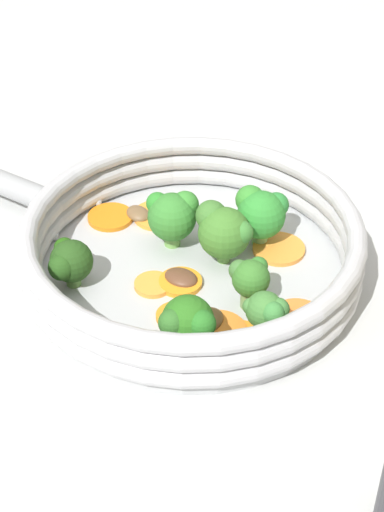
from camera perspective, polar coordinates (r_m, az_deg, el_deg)
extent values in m
plane|color=#BBBDBC|center=(0.76, 0.00, -1.52)|extent=(4.00, 4.00, 0.00)
cylinder|color=#B2B5B7|center=(0.76, 0.00, -1.21)|extent=(0.28, 0.28, 0.01)
torus|color=#B6B6BA|center=(0.75, 0.00, -0.38)|extent=(0.30, 0.30, 0.02)
torus|color=#B6B6BA|center=(0.74, 0.00, 0.66)|extent=(0.30, 0.30, 0.02)
torus|color=#B6B6BA|center=(0.73, 0.00, 1.73)|extent=(0.30, 0.30, 0.02)
sphere|color=#AEB1B9|center=(0.84, -6.31, 3.58)|extent=(0.01, 0.01, 0.01)
sphere|color=#B2B5B7|center=(0.80, -9.18, 1.32)|extent=(0.01, 0.01, 0.01)
cylinder|color=orange|center=(0.78, 5.81, 0.48)|extent=(0.07, 0.07, 0.00)
cylinder|color=orange|center=(0.71, 7.08, -4.11)|extent=(0.06, 0.06, 0.00)
cylinder|color=orange|center=(0.68, 2.04, -6.48)|extent=(0.06, 0.06, 0.00)
cylinder|color=#F49837|center=(0.74, -2.60, -1.91)|extent=(0.05, 0.05, 0.00)
cylinder|color=orange|center=(0.82, -2.29, 2.74)|extent=(0.06, 0.06, 0.00)
cylinder|color=orange|center=(0.82, -5.45, 2.60)|extent=(0.06, 0.06, 0.00)
cylinder|color=orange|center=(0.81, 4.59, 2.30)|extent=(0.05, 0.05, 0.00)
cylinder|color=orange|center=(0.71, -1.07, -4.02)|extent=(0.04, 0.04, 0.00)
cylinder|color=orange|center=(0.69, 3.22, -5.56)|extent=(0.06, 0.06, 0.00)
cylinder|color=orange|center=(0.84, -0.86, 3.51)|extent=(0.03, 0.03, 0.00)
cylinder|color=orange|center=(0.69, 1.78, -5.00)|extent=(0.06, 0.06, 0.01)
cylinder|color=orange|center=(0.74, -0.78, -1.76)|extent=(0.05, 0.05, 0.00)
cylinder|color=#82AF69|center=(0.78, 4.56, 1.44)|extent=(0.01, 0.01, 0.02)
sphere|color=#308931|center=(0.77, 4.64, 2.75)|extent=(0.04, 0.04, 0.04)
sphere|color=#37892F|center=(0.78, 3.90, 3.76)|extent=(0.03, 0.03, 0.03)
sphere|color=#2C8135|center=(0.78, 5.64, 3.41)|extent=(0.02, 0.02, 0.02)
cylinder|color=#759653|center=(0.72, 3.88, -2.69)|extent=(0.02, 0.02, 0.02)
sphere|color=#37742A|center=(0.70, 3.95, -1.50)|extent=(0.03, 0.03, 0.03)
sphere|color=#327329|center=(0.71, 4.45, -0.67)|extent=(0.02, 0.02, 0.02)
sphere|color=#3E7133|center=(0.70, 3.19, -0.96)|extent=(0.02, 0.02, 0.02)
cylinder|color=#729B50|center=(0.68, -0.29, -5.66)|extent=(0.01, 0.01, 0.02)
sphere|color=#2A691C|center=(0.66, -0.29, -4.36)|extent=(0.04, 0.04, 0.04)
sphere|color=#2F6625|center=(0.65, -1.34, -4.46)|extent=(0.02, 0.02, 0.02)
sphere|color=#337015|center=(0.65, -1.31, -4.60)|extent=(0.02, 0.02, 0.02)
sphere|color=#287023|center=(0.65, 0.63, -4.56)|extent=(0.02, 0.02, 0.02)
cylinder|color=#6FA64E|center=(0.78, -1.32, 1.34)|extent=(0.01, 0.01, 0.02)
sphere|color=#367F2F|center=(0.77, -1.35, 2.61)|extent=(0.04, 0.04, 0.04)
sphere|color=#398931|center=(0.77, -0.32, 3.45)|extent=(0.03, 0.03, 0.03)
sphere|color=#2E852B|center=(0.77, -2.32, 3.53)|extent=(0.02, 0.02, 0.02)
cylinder|color=#649744|center=(0.76, 2.13, 0.23)|extent=(0.01, 0.01, 0.02)
sphere|color=#40792B|center=(0.75, 2.17, 1.53)|extent=(0.05, 0.05, 0.05)
sphere|color=#3B7E33|center=(0.74, 3.32, 1.56)|extent=(0.02, 0.02, 0.02)
sphere|color=#3F752F|center=(0.75, 1.29, 2.71)|extent=(0.03, 0.03, 0.03)
cylinder|color=#639446|center=(0.74, -7.92, -1.41)|extent=(0.01, 0.01, 0.02)
sphere|color=#244918|center=(0.73, -8.04, -0.33)|extent=(0.04, 0.04, 0.04)
sphere|color=#234B18|center=(0.72, -8.69, -0.73)|extent=(0.02, 0.02, 0.02)
sphere|color=#205110|center=(0.74, -8.50, 0.53)|extent=(0.02, 0.02, 0.02)
cylinder|color=#739A57|center=(0.69, 4.78, -4.77)|extent=(0.02, 0.02, 0.02)
sphere|color=#407B36|center=(0.68, 4.86, -3.61)|extent=(0.03, 0.03, 0.03)
sphere|color=#3E7B38|center=(0.67, 5.77, -3.54)|extent=(0.02, 0.02, 0.02)
sphere|color=#3B813A|center=(0.67, 5.42, -3.79)|extent=(0.02, 0.02, 0.02)
sphere|color=#447D3A|center=(0.68, 3.97, -3.37)|extent=(0.01, 0.01, 0.01)
ellipsoid|color=brown|center=(0.74, -0.73, -1.46)|extent=(0.04, 0.04, 0.01)
ellipsoid|color=brown|center=(0.82, -3.62, 2.83)|extent=(0.03, 0.03, 0.01)
ellipsoid|color=brown|center=(0.80, 3.78, 2.26)|extent=(0.02, 0.03, 0.01)
ellipsoid|color=brown|center=(0.70, 0.63, -4.38)|extent=(0.04, 0.04, 0.01)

